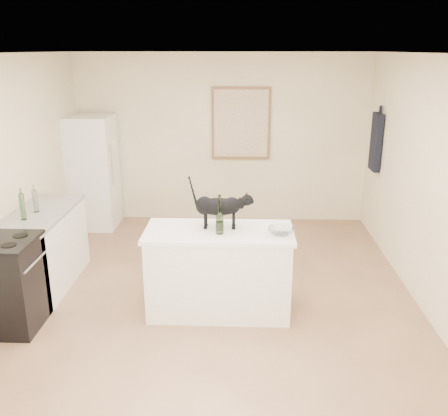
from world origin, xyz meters
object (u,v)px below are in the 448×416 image
fridge (92,172)px  glass_bowl (281,231)px  wine_bottle (220,217)px  black_cat (219,209)px  stove (7,285)px

fridge → glass_bowl: bearing=-44.6°
fridge → glass_bowl: fridge is taller
wine_bottle → glass_bowl: (0.61, 0.01, -0.14)m
glass_bowl → wine_bottle: bearing=-178.6°
black_cat → wine_bottle: bearing=-84.1°
stove → glass_bowl: 2.73m
stove → glass_bowl: (2.67, 0.32, 0.48)m
stove → glass_bowl: glass_bowl is taller
stove → black_cat: size_ratio=1.57×
black_cat → wine_bottle: size_ratio=1.63×
fridge → wine_bottle: 3.36m
black_cat → glass_bowl: black_cat is taller
wine_bottle → glass_bowl: bearing=1.4°
fridge → black_cat: 3.21m
stove → black_cat: black_cat is taller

